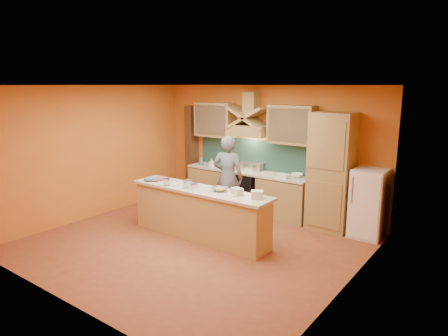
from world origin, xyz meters
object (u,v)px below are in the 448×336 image
Objects in this scene: stove at (247,191)px; mixing_bowl at (220,189)px; fridge at (369,203)px; person at (228,177)px; kitchen_scale at (194,187)px.

stove is 1.99m from mixing_bowl.
fridge reaches higher than stove.
person is 14.83× the size of kitchen_scale.
fridge reaches higher than kitchen_scale.
mixing_bowl is (-2.09, -1.82, 0.33)m from fridge.
person is at bearing -91.82° from stove.
fridge is 0.73× the size of person.
person reaches higher than mixing_bowl.
mixing_bowl is at bearing -71.59° from stove.
person reaches higher than fridge.
person is (-0.02, -0.70, 0.45)m from stove.
fridge is at bearing 176.45° from person.
stove is 0.69× the size of fridge.
stove is 0.50× the size of person.
kitchen_scale is (0.19, -1.31, 0.10)m from person.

